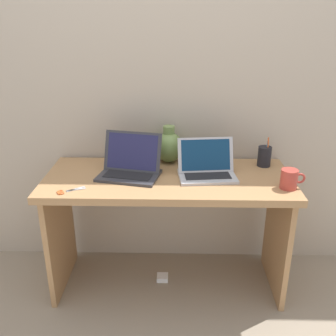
{
  "coord_description": "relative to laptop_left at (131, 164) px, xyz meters",
  "views": [
    {
      "loc": [
        0.04,
        -1.95,
        1.57
      ],
      "look_at": [
        0.0,
        0.0,
        0.78
      ],
      "focal_mm": 40.72,
      "sensor_mm": 36.0,
      "label": 1
    }
  ],
  "objects": [
    {
      "name": "ground_plane",
      "position": [
        0.21,
        -0.02,
        -0.79
      ],
      "size": [
        6.0,
        6.0,
        0.0
      ],
      "primitive_type": "plane",
      "color": "gray"
    },
    {
      "name": "power_brick",
      "position": [
        0.17,
        -0.0,
        -0.77
      ],
      "size": [
        0.07,
        0.07,
        0.03
      ],
      "primitive_type": "cube",
      "color": "white",
      "rests_on": "ground"
    },
    {
      "name": "laptop_left",
      "position": [
        0.0,
        0.0,
        0.0
      ],
      "size": [
        0.37,
        0.29,
        0.23
      ],
      "color": "#333338",
      "rests_on": "desk"
    },
    {
      "name": "coffee_mug",
      "position": [
        0.84,
        -0.17,
        -0.01
      ],
      "size": [
        0.13,
        0.09,
        0.1
      ],
      "color": "#B23D33",
      "rests_on": "desk"
    },
    {
      "name": "scissors",
      "position": [
        -0.31,
        -0.24,
        -0.06
      ],
      "size": [
        0.14,
        0.1,
        0.01
      ],
      "color": "#B7B7BC",
      "rests_on": "desk"
    },
    {
      "name": "green_vase",
      "position": [
        0.21,
        0.2,
        0.04
      ],
      "size": [
        0.16,
        0.16,
        0.23
      ],
      "color": "#75934C",
      "rests_on": "desk"
    },
    {
      "name": "pen_cup",
      "position": [
        0.78,
        0.15,
        -0.0
      ],
      "size": [
        0.08,
        0.08,
        0.18
      ],
      "color": "black",
      "rests_on": "desk"
    },
    {
      "name": "back_wall",
      "position": [
        0.21,
        0.3,
        0.41
      ],
      "size": [
        4.4,
        0.04,
        2.4
      ],
      "primitive_type": "cube",
      "color": "#BCAD99",
      "rests_on": "ground"
    },
    {
      "name": "desk",
      "position": [
        0.21,
        -0.02,
        -0.22
      ],
      "size": [
        1.38,
        0.57,
        0.73
      ],
      "color": "#AD7F51",
      "rests_on": "ground"
    },
    {
      "name": "laptop_right",
      "position": [
        0.42,
        -0.0,
        -0.01
      ],
      "size": [
        0.33,
        0.25,
        0.2
      ],
      "color": "#B2B2B7",
      "rests_on": "desk"
    }
  ]
}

